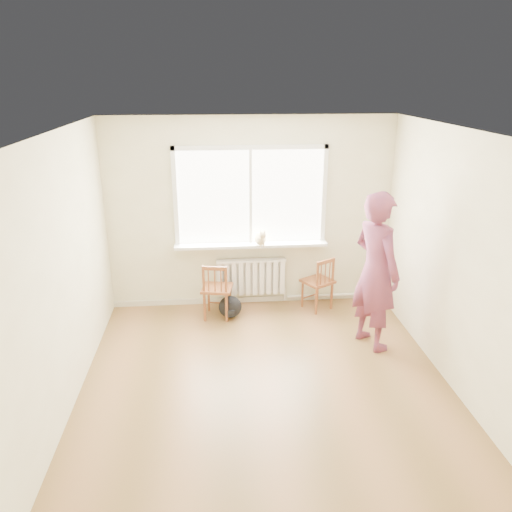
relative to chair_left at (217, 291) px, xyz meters
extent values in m
plane|color=olive|center=(0.51, -1.76, -0.41)|extent=(4.50, 4.50, 0.00)
plane|color=white|center=(0.51, -1.76, 2.29)|extent=(4.50, 4.50, 0.00)
cube|color=beige|center=(0.51, 0.49, 0.94)|extent=(4.00, 0.01, 2.70)
cube|color=white|center=(0.51, 0.47, 1.19)|extent=(2.00, 0.02, 1.30)
cube|color=white|center=(0.51, 0.45, 1.87)|extent=(2.12, 0.05, 0.06)
cube|color=white|center=(-0.52, 0.45, 1.19)|extent=(0.06, 0.05, 1.42)
cube|color=white|center=(1.54, 0.45, 1.19)|extent=(0.06, 0.05, 1.42)
cube|color=white|center=(0.51, 0.45, 1.19)|extent=(0.04, 0.05, 1.30)
cube|color=white|center=(0.51, 0.38, 0.52)|extent=(2.15, 0.22, 0.04)
cube|color=white|center=(0.51, 0.44, 0.02)|extent=(1.00, 0.02, 0.55)
cube|color=white|center=(0.51, 0.39, 0.02)|extent=(1.00, 0.10, 0.51)
cube|color=white|center=(0.51, 0.39, 0.28)|extent=(1.00, 0.12, 0.03)
cylinder|color=silver|center=(1.76, 0.43, -0.33)|extent=(1.40, 0.04, 0.04)
cube|color=beige|center=(0.51, 0.48, -0.37)|extent=(4.00, 0.03, 0.08)
cube|color=brown|center=(0.01, 0.04, 0.02)|extent=(0.46, 0.45, 0.04)
cylinder|color=brown|center=(0.19, 0.17, -0.19)|extent=(0.03, 0.03, 0.43)
cylinder|color=brown|center=(-0.11, 0.22, -0.19)|extent=(0.03, 0.03, 0.43)
cylinder|color=brown|center=(0.13, -0.13, -0.19)|extent=(0.03, 0.03, 0.43)
cylinder|color=brown|center=(-0.17, -0.08, -0.19)|extent=(0.03, 0.03, 0.43)
cylinder|color=brown|center=(0.13, -0.13, 0.00)|extent=(0.04, 0.04, 0.81)
cylinder|color=brown|center=(-0.17, -0.08, 0.00)|extent=(0.04, 0.04, 0.81)
cube|color=brown|center=(-0.02, -0.11, 0.37)|extent=(0.33, 0.09, 0.05)
cylinder|color=brown|center=(0.06, -0.12, 0.20)|extent=(0.02, 0.02, 0.32)
cylinder|color=brown|center=(-0.02, -0.11, 0.20)|extent=(0.02, 0.02, 0.32)
cylinder|color=brown|center=(-0.10, -0.09, 0.20)|extent=(0.02, 0.02, 0.32)
cube|color=brown|center=(1.44, 0.19, 0.01)|extent=(0.53, 0.52, 0.04)
cylinder|color=brown|center=(1.49, 0.40, -0.20)|extent=(0.03, 0.03, 0.42)
cylinder|color=brown|center=(1.24, 0.24, -0.20)|extent=(0.03, 0.03, 0.42)
cylinder|color=brown|center=(1.65, 0.14, -0.20)|extent=(0.03, 0.03, 0.42)
cylinder|color=brown|center=(1.39, -0.01, -0.20)|extent=(0.03, 0.03, 0.42)
cylinder|color=brown|center=(1.65, 0.14, -0.01)|extent=(0.04, 0.04, 0.79)
cylinder|color=brown|center=(1.39, -0.01, -0.01)|extent=(0.04, 0.04, 0.79)
cube|color=brown|center=(1.52, 0.06, 0.35)|extent=(0.29, 0.19, 0.05)
cylinder|color=brown|center=(1.59, 0.11, 0.19)|extent=(0.02, 0.02, 0.32)
cylinder|color=brown|center=(1.52, 0.06, 0.19)|extent=(0.02, 0.02, 0.32)
cylinder|color=brown|center=(1.45, 0.02, 0.19)|extent=(0.02, 0.02, 0.32)
imported|color=#B13B61|center=(1.91, -0.88, 0.57)|extent=(0.72, 0.84, 1.96)
ellipsoid|color=beige|center=(0.63, 0.31, 0.63)|extent=(0.20, 0.26, 0.18)
sphere|color=beige|center=(0.65, 0.20, 0.72)|extent=(0.10, 0.10, 0.10)
cone|color=beige|center=(0.63, 0.19, 0.77)|extent=(0.03, 0.03, 0.04)
cone|color=beige|center=(0.68, 0.20, 0.77)|extent=(0.03, 0.03, 0.04)
cylinder|color=beige|center=(0.61, 0.43, 0.58)|extent=(0.05, 0.16, 0.02)
cylinder|color=beige|center=(0.62, 0.22, 0.59)|extent=(0.02, 0.02, 0.09)
cylinder|color=beige|center=(0.67, 0.23, 0.59)|extent=(0.02, 0.02, 0.09)
ellipsoid|color=black|center=(0.18, 0.00, -0.25)|extent=(0.39, 0.35, 0.32)
camera|label=1|loc=(0.00, -6.27, 2.78)|focal=35.00mm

